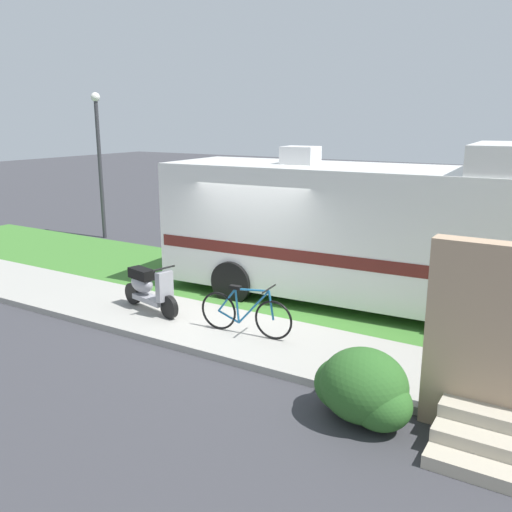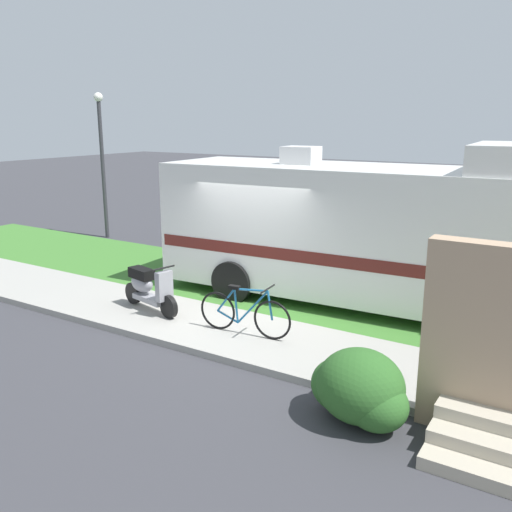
# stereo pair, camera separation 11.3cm
# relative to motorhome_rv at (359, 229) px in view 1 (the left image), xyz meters

# --- Properties ---
(ground_plane) EXTENTS (80.00, 80.00, 0.00)m
(ground_plane) POSITION_rel_motorhome_rv_xyz_m (-1.76, -1.62, -1.58)
(ground_plane) COLOR #38383D
(sidewalk) EXTENTS (24.00, 2.00, 0.12)m
(sidewalk) POSITION_rel_motorhome_rv_xyz_m (-1.76, -2.82, -1.52)
(sidewalk) COLOR #9E9B93
(sidewalk) RESTS_ON ground
(grass_strip) EXTENTS (24.00, 3.40, 0.08)m
(grass_strip) POSITION_rel_motorhome_rv_xyz_m (-1.76, -0.12, -1.54)
(grass_strip) COLOR #3D752D
(grass_strip) RESTS_ON ground
(motorhome_rv) EXTENTS (8.07, 2.84, 3.35)m
(motorhome_rv) POSITION_rel_motorhome_rv_xyz_m (0.00, 0.00, 0.00)
(motorhome_rv) COLOR silver
(motorhome_rv) RESTS_ON ground
(scooter) EXTENTS (1.61, 0.63, 0.97)m
(scooter) POSITION_rel_motorhome_rv_xyz_m (-3.19, -2.79, -1.01)
(scooter) COLOR black
(scooter) RESTS_ON ground
(bicycle) EXTENTS (1.75, 0.52, 0.90)m
(bicycle) POSITION_rel_motorhome_rv_xyz_m (-0.91, -2.86, -1.08)
(bicycle) COLOR black
(bicycle) RESTS_ON ground
(pickup_truck_near) EXTENTS (5.75, 2.30, 1.72)m
(pickup_truck_near) POSITION_rel_motorhome_rv_xyz_m (-3.61, 4.75, -0.65)
(pickup_truck_near) COLOR silver
(pickup_truck_near) RESTS_ON ground
(porch_steps) EXTENTS (2.00, 1.26, 2.40)m
(porch_steps) POSITION_rel_motorhome_rv_xyz_m (3.38, -3.91, -0.62)
(porch_steps) COLOR #B2A893
(porch_steps) RESTS_ON ground
(bush_by_porch) EXTENTS (1.35, 1.01, 0.96)m
(bush_by_porch) POSITION_rel_motorhome_rv_xyz_m (1.76, -4.31, -1.13)
(bush_by_porch) COLOR #2D6026
(bush_by_porch) RESTS_ON ground
(bottle_green) EXTENTS (0.07, 0.07, 0.25)m
(bottle_green) POSITION_rel_motorhome_rv_xyz_m (2.46, -2.23, -1.36)
(bottle_green) COLOR #B2B2B7
(bottle_green) RESTS_ON ground
(street_lamp_post) EXTENTS (0.28, 0.28, 4.54)m
(street_lamp_post) POSITION_rel_motorhome_rv_xyz_m (-9.37, 1.98, 1.15)
(street_lamp_post) COLOR #333338
(street_lamp_post) RESTS_ON ground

